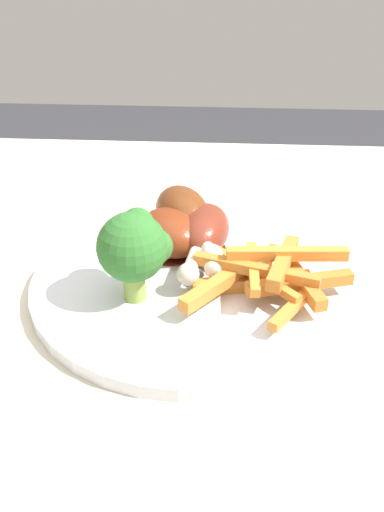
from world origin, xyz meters
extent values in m
cube|color=beige|center=(0.00, 0.00, 0.70)|extent=(1.02, 0.72, 0.03)
cylinder|color=silver|center=(0.04, 0.02, 0.72)|extent=(0.28, 0.28, 0.01)
cylinder|color=#91B04C|center=(0.08, 0.06, 0.74)|extent=(0.02, 0.02, 0.03)
sphere|color=#30702C|center=(0.08, 0.06, 0.78)|extent=(0.06, 0.06, 0.06)
sphere|color=#30702C|center=(0.09, 0.04, 0.78)|extent=(0.03, 0.03, 0.03)
sphere|color=#30702C|center=(0.08, 0.03, 0.79)|extent=(0.03, 0.03, 0.03)
sphere|color=#30702C|center=(0.08, 0.04, 0.79)|extent=(0.02, 0.02, 0.02)
sphere|color=#30702C|center=(0.07, 0.04, 0.78)|extent=(0.02, 0.02, 0.02)
sphere|color=#30702C|center=(0.06, 0.05, 0.78)|extent=(0.03, 0.03, 0.03)
cube|color=orange|center=(-0.02, 0.04, 0.74)|extent=(0.10, 0.03, 0.01)
cube|color=orange|center=(-0.02, 0.04, 0.75)|extent=(0.10, 0.04, 0.01)
cube|color=orange|center=(-0.02, 0.04, 0.75)|extent=(0.01, 0.07, 0.01)
cube|color=#C0722C|center=(-0.03, 0.01, 0.73)|extent=(0.02, 0.08, 0.01)
cube|color=orange|center=(-0.04, 0.04, 0.76)|extent=(0.03, 0.08, 0.01)
cube|color=#C4752D|center=(-0.05, 0.04, 0.75)|extent=(0.04, 0.08, 0.01)
cube|color=orange|center=(-0.05, 0.07, 0.74)|extent=(0.05, 0.07, 0.01)
cube|color=orange|center=(0.01, 0.06, 0.75)|extent=(0.06, 0.07, 0.01)
cube|color=orange|center=(-0.04, 0.03, 0.76)|extent=(0.10, 0.02, 0.01)
cube|color=orange|center=(-0.02, 0.04, 0.75)|extent=(0.07, 0.08, 0.01)
cube|color=#C6762D|center=(-0.05, 0.05, 0.75)|extent=(0.09, 0.04, 0.01)
cylinder|color=#571C0C|center=(0.06, -0.02, 0.73)|extent=(0.05, 0.05, 0.00)
ellipsoid|color=maroon|center=(0.06, -0.02, 0.75)|extent=(0.09, 0.09, 0.04)
cylinder|color=beige|center=(0.03, 0.02, 0.75)|extent=(0.03, 0.03, 0.01)
sphere|color=silver|center=(0.02, 0.03, 0.75)|extent=(0.02, 0.02, 0.02)
cylinder|color=#4B1F0D|center=(0.05, -0.05, 0.73)|extent=(0.05, 0.05, 0.00)
ellipsoid|color=brown|center=(0.05, -0.05, 0.75)|extent=(0.08, 0.09, 0.05)
cylinder|color=beige|center=(0.03, 0.00, 0.75)|extent=(0.03, 0.04, 0.01)
sphere|color=silver|center=(0.02, 0.02, 0.75)|extent=(0.02, 0.02, 0.02)
cylinder|color=#531B11|center=(0.03, -0.03, 0.73)|extent=(0.04, 0.04, 0.00)
ellipsoid|color=maroon|center=(0.03, -0.03, 0.75)|extent=(0.06, 0.08, 0.04)
cylinder|color=beige|center=(0.04, 0.03, 0.75)|extent=(0.02, 0.03, 0.01)
sphere|color=silver|center=(0.04, 0.05, 0.75)|extent=(0.02, 0.02, 0.02)
camera|label=1|loc=(0.01, 0.43, 1.00)|focal=38.98mm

